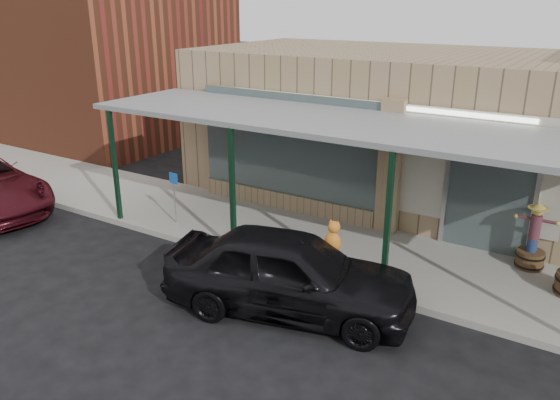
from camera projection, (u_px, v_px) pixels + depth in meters
The scene contains 8 objects.
ground at pixel (244, 323), 9.90m from camera, with size 120.00×120.00×0.00m, color black.
sidewalk at pixel (333, 248), 12.75m from camera, with size 40.00×3.20×0.15m, color gray.
storefront at pixel (407, 127), 15.69m from camera, with size 12.00×6.25×4.20m.
awning at pixel (337, 124), 11.71m from camera, with size 12.00×3.00×3.04m.
block_buildings_near at pixel (495, 68), 14.95m from camera, with size 61.00×8.00×8.00m.
barrel_scarecrow at pixel (532, 246), 11.49m from camera, with size 0.88×0.72×1.48m.
handicap_sign at pixel (174, 191), 13.70m from camera, with size 0.28×0.04×1.34m.
parked_sedan at pixel (290, 272), 10.06m from camera, with size 4.96×2.92×1.62m.
Camera 1 is at (5.06, -6.90, 5.50)m, focal length 35.00 mm.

